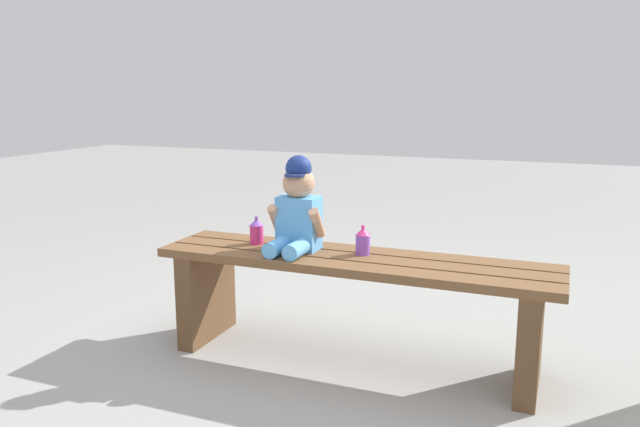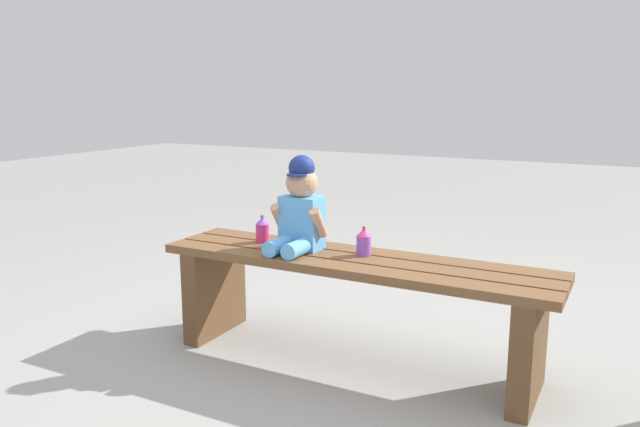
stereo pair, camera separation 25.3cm
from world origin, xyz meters
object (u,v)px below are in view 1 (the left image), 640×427
at_px(park_bench, 353,290).
at_px(child_figure, 297,209).
at_px(sippy_cup_left, 257,231).
at_px(sippy_cup_right, 363,241).

distance_m(park_bench, child_figure, 0.41).
height_order(sippy_cup_left, sippy_cup_right, same).
xyz_separation_m(child_figure, sippy_cup_left, (-0.21, 0.04, -0.12)).
bearing_deg(park_bench, child_figure, 177.90).
height_order(park_bench, child_figure, child_figure).
height_order(park_bench, sippy_cup_left, sippy_cup_left).
bearing_deg(child_figure, park_bench, -2.10).
bearing_deg(child_figure, sippy_cup_right, 7.52).
bearing_deg(child_figure, sippy_cup_left, 170.17).
bearing_deg(sippy_cup_left, sippy_cup_right, 0.00).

